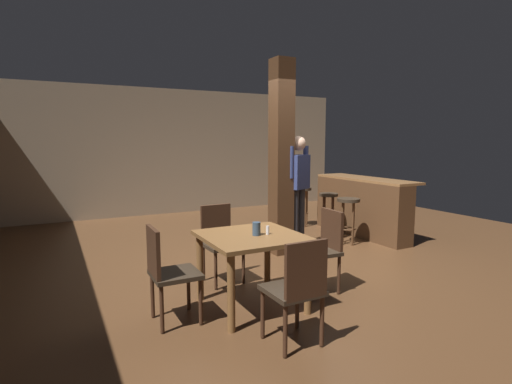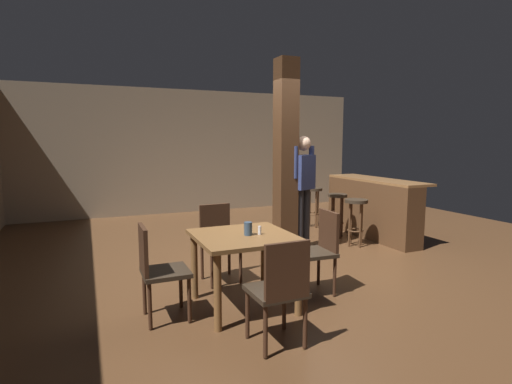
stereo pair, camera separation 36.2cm
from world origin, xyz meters
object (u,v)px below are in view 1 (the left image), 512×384
at_px(chair_north, 220,239).
at_px(bar_stool_mid, 328,205).
at_px(bar_stool_near, 348,210).
at_px(dining_table, 252,247).
at_px(chair_west, 167,269).
at_px(bar_counter, 361,206).
at_px(bar_stool_far, 302,197).
at_px(napkin_cup, 256,229).
at_px(standing_person, 298,185).
at_px(chair_south, 297,286).
at_px(chair_east, 323,246).
at_px(salt_shaker, 268,230).

bearing_deg(chair_north, bar_stool_mid, 25.60).
height_order(chair_north, bar_stool_near, chair_north).
xyz_separation_m(dining_table, chair_west, (-0.84, 0.02, -0.11)).
bearing_deg(bar_counter, bar_stool_far, 114.54).
xyz_separation_m(bar_stool_near, bar_stool_mid, (0.05, 0.58, -0.01)).
relative_size(dining_table, napkin_cup, 7.21).
distance_m(chair_west, standing_person, 2.82).
relative_size(chair_north, standing_person, 0.52).
distance_m(chair_south, chair_east, 1.29).
bearing_deg(chair_south, chair_east, 44.42).
distance_m(chair_west, bar_stool_near, 3.62).
bearing_deg(chair_north, standing_person, 23.12).
bearing_deg(bar_stool_near, chair_south, -136.86).
distance_m(dining_table, chair_east, 0.90).
relative_size(chair_east, bar_stool_mid, 1.18).
height_order(chair_west, standing_person, standing_person).
xyz_separation_m(standing_person, bar_stool_near, (0.95, -0.02, -0.44)).
height_order(bar_counter, bar_stool_mid, bar_counter).
distance_m(napkin_cup, bar_counter, 3.61).
bearing_deg(bar_stool_far, bar_stool_mid, -94.34).
bearing_deg(bar_stool_far, chair_east, -120.09).
bearing_deg(bar_stool_mid, chair_west, -148.94).
bearing_deg(bar_stool_near, standing_person, 178.89).
height_order(chair_north, napkin_cup, chair_north).
bearing_deg(bar_stool_near, bar_stool_far, 85.47).
distance_m(napkin_cup, bar_stool_far, 3.95).
height_order(standing_person, bar_counter, standing_person).
bearing_deg(chair_west, bar_stool_far, 40.55).
height_order(chair_east, bar_counter, bar_counter).
relative_size(napkin_cup, standing_person, 0.08).
xyz_separation_m(chair_south, salt_shaker, (0.18, 0.81, 0.27)).
bearing_deg(napkin_cup, bar_stool_mid, 40.02).
bearing_deg(chair_south, napkin_cup, 85.62).
height_order(chair_north, chair_east, same).
bearing_deg(bar_counter, salt_shaker, -146.83).
bearing_deg(chair_west, bar_counter, 25.11).
bearing_deg(chair_east, chair_west, -179.60).
bearing_deg(dining_table, salt_shaker, -21.69).
distance_m(chair_south, bar_stool_near, 3.43).
bearing_deg(bar_stool_far, chair_north, -140.67).
bearing_deg(chair_south, bar_stool_far, 55.63).
height_order(chair_west, chair_east, same).
relative_size(dining_table, chair_north, 1.06).
distance_m(chair_west, bar_stool_far, 4.51).
bearing_deg(salt_shaker, napkin_cup, 172.33).
relative_size(chair_north, chair_south, 1.00).
bearing_deg(bar_counter, dining_table, -148.89).
xyz_separation_m(napkin_cup, bar_stool_near, (2.44, 1.51, -0.24)).
bearing_deg(bar_stool_far, salt_shaker, -128.97).
distance_m(chair_east, bar_stool_near, 2.13).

